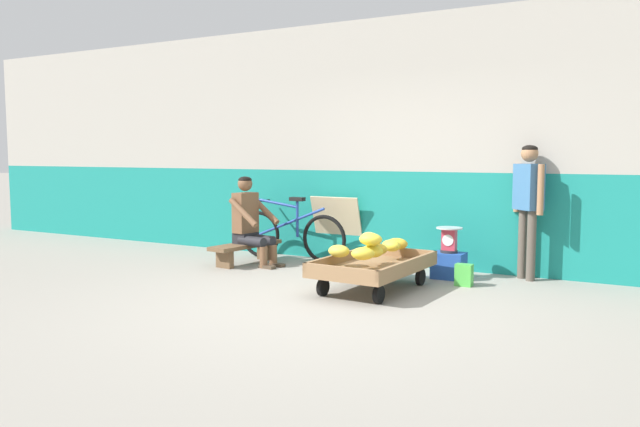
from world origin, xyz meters
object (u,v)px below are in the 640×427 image
weighing_scale (449,239)px  shopping_bag (464,275)px  plastic_crate (449,265)px  customer_adult (528,196)px  bicycle_near_left (291,234)px  low_bench (246,248)px  vendor_seated (250,221)px  sign_board (338,228)px  banana_cart (374,268)px

weighing_scale → shopping_bag: 0.54m
plastic_crate → customer_adult: (0.79, 0.37, 0.80)m
plastic_crate → bicycle_near_left: size_ratio=0.22×
low_bench → plastic_crate: plastic_crate is taller
vendor_seated → sign_board: (0.83, 0.86, -0.14)m
shopping_bag → sign_board: bearing=157.1°
banana_cart → weighing_scale: size_ratio=4.95×
customer_adult → plastic_crate: bearing=-154.9°
sign_board → banana_cart: bearing=-51.4°
bicycle_near_left → customer_adult: bearing=3.5°
vendor_seated → bicycle_near_left: vendor_seated is taller
bicycle_near_left → shopping_bag: size_ratio=6.92×
low_bench → plastic_crate: 2.64m
vendor_seated → customer_adult: customer_adult is taller
plastic_crate → shopping_bag: plastic_crate is taller
banana_cart → plastic_crate: size_ratio=4.12×
low_bench → bicycle_near_left: (0.37, 0.52, 0.15)m
sign_board → customer_adult: size_ratio=0.57×
vendor_seated → bicycle_near_left: bearing=61.9°
sign_board → shopping_bag: (1.98, -0.84, -0.31)m
bicycle_near_left → customer_adult: (3.04, 0.19, 0.60)m
low_bench → banana_cart: bearing=-17.4°
low_bench → vendor_seated: 0.38m
sign_board → plastic_crate: bearing=-16.8°
plastic_crate → bicycle_near_left: 2.26m
vendor_seated → shopping_bag: 2.84m
plastic_crate → bicycle_near_left: (-2.25, 0.18, 0.20)m
plastic_crate → shopping_bag: 0.42m
weighing_scale → banana_cart: bearing=-116.5°
bicycle_near_left → vendor_seated: bearing=-118.1°
vendor_seated → plastic_crate: size_ratio=3.17×
banana_cart → plastic_crate: banana_cart is taller
bicycle_near_left → low_bench: bearing=-125.5°
banana_cart → low_bench: bearing=162.6°
shopping_bag → customer_adult: bearing=53.1°
low_bench → plastic_crate: (2.62, 0.34, -0.05)m
low_bench → customer_adult: size_ratio=0.74×
banana_cart → customer_adult: size_ratio=0.97×
customer_adult → shopping_bag: size_ratio=6.38×
shopping_bag → vendor_seated: bearing=-179.5°
vendor_seated → sign_board: bearing=46.1°
weighing_scale → customer_adult: customer_adult is taller
customer_adult → shopping_bag: customer_adult is taller
vendor_seated → plastic_crate: bearing=7.9°
banana_cart → bicycle_near_left: 2.11m
bicycle_near_left → banana_cart: bearing=-34.0°
sign_board → vendor_seated: bearing=-133.9°
low_bench → sign_board: bearing=42.8°
low_bench → sign_board: sign_board is taller
banana_cart → bicycle_near_left: bearing=146.0°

